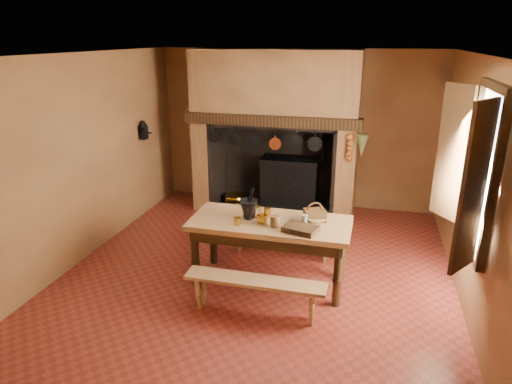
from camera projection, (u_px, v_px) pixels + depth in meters
floor at (260, 270)px, 6.18m from camera, size 5.50×5.50×0.00m
ceiling at (261, 54)px, 5.26m from camera, size 5.50×5.50×0.00m
back_wall at (297, 129)px, 8.24m from camera, size 5.00×0.02×2.80m
wall_left at (85, 158)px, 6.31m from camera, size 0.02×5.50×2.80m
wall_right at (475, 186)px, 5.13m from camera, size 0.02×5.50×2.80m
wall_front at (165, 277)px, 3.20m from camera, size 5.00×0.02×2.80m
chimney_breast at (276, 109)px, 7.77m from camera, size 2.95×0.96×2.80m
iron_range at (290, 182)px, 8.27m from camera, size 1.12×0.55×1.60m
hearth_pans at (234, 202)px, 8.43m from camera, size 0.51×0.62×0.20m
hanging_pans at (267, 141)px, 7.47m from camera, size 1.92×0.29×0.27m
onion_string at (350, 148)px, 7.14m from camera, size 0.12×0.10×0.46m
herb_bunch at (362, 146)px, 7.09m from camera, size 0.20×0.20×0.35m
window at (472, 169)px, 4.70m from camera, size 0.39×1.75×1.76m
wall_coffee_mill at (143, 129)px, 7.67m from camera, size 0.23×0.16×0.31m
work_table at (270, 231)px, 5.64m from camera, size 1.96×0.87×0.85m
bench_front at (255, 288)px, 5.09m from camera, size 1.59×0.28×0.45m
bench_back at (282, 235)px, 6.46m from camera, size 1.54×0.27×0.43m
mortar_large at (249, 208)px, 5.65m from camera, size 0.23×0.23×0.39m
mortar_small at (249, 211)px, 5.63m from camera, size 0.19×0.19×0.32m
coffee_grinder at (254, 211)px, 5.71m from camera, size 0.18×0.16×0.19m
brass_mug_a at (237, 221)px, 5.47m from camera, size 0.10×0.10×0.09m
brass_mug_b at (267, 212)px, 5.74m from camera, size 0.11×0.11×0.10m
mixing_bowl at (316, 218)px, 5.58m from camera, size 0.39×0.39×0.07m
stoneware_crock at (275, 221)px, 5.40m from camera, size 0.14×0.14×0.14m
glass_jar at (304, 220)px, 5.46m from camera, size 0.08×0.08×0.13m
wicker_basket at (315, 215)px, 5.57m from camera, size 0.30×0.26×0.25m
wooden_tray at (301, 229)px, 5.28m from camera, size 0.45×0.37×0.07m
brass_cup at (262, 219)px, 5.50m from camera, size 0.18×0.18×0.11m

